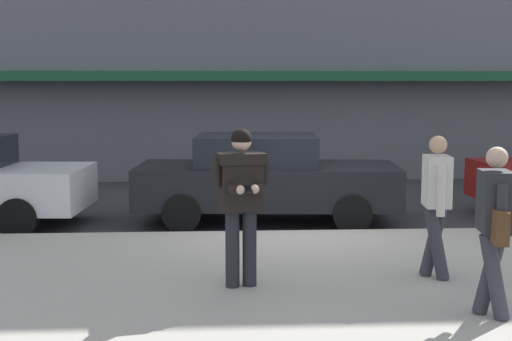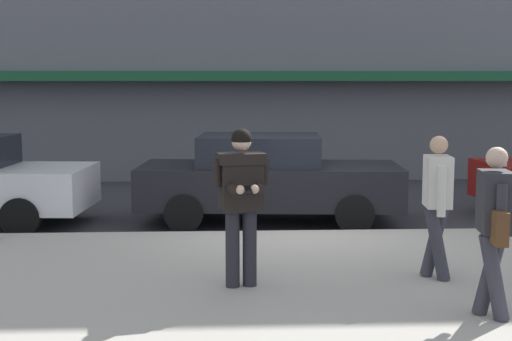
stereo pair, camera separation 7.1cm
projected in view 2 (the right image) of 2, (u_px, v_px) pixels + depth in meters
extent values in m
plane|color=#333338|center=(296.00, 236.00, 11.41)|extent=(80.00, 80.00, 0.00)
cube|color=#A8A399|center=(402.00, 280.00, 8.63)|extent=(32.00, 5.30, 0.14)
cube|color=silver|center=(357.00, 235.00, 11.51)|extent=(28.00, 0.12, 0.01)
cube|color=#195133|center=(311.00, 76.00, 17.24)|extent=(26.60, 0.70, 0.24)
cylinder|color=black|center=(54.00, 200.00, 13.02)|extent=(0.65, 0.27, 0.64)
cylinder|color=black|center=(21.00, 217.00, 11.32)|extent=(0.65, 0.27, 0.64)
cube|color=black|center=(270.00, 185.00, 12.45)|extent=(4.63, 2.17, 0.70)
cube|color=black|center=(259.00, 150.00, 12.38)|extent=(2.19, 1.80, 0.52)
cylinder|color=black|center=(345.00, 197.00, 13.30)|extent=(0.66, 0.27, 0.64)
cylinder|color=black|center=(354.00, 214.00, 11.60)|extent=(0.66, 0.27, 0.64)
cylinder|color=black|center=(196.00, 196.00, 13.39)|extent=(0.66, 0.27, 0.64)
cylinder|color=black|center=(184.00, 213.00, 11.69)|extent=(0.66, 0.27, 0.64)
cylinder|color=black|center=(511.00, 194.00, 13.69)|extent=(0.65, 0.26, 0.64)
cylinder|color=#23232B|center=(250.00, 248.00, 8.10)|extent=(0.16, 0.16, 0.88)
cylinder|color=#23232B|center=(233.00, 249.00, 8.05)|extent=(0.16, 0.16, 0.88)
cube|color=black|center=(241.00, 182.00, 7.98)|extent=(0.51, 0.39, 0.64)
cube|color=black|center=(241.00, 158.00, 7.95)|extent=(0.58, 0.44, 0.12)
cylinder|color=black|center=(264.00, 172.00, 8.04)|extent=(0.11, 0.11, 0.30)
cylinder|color=black|center=(257.00, 187.00, 7.87)|extent=(0.16, 0.31, 0.10)
sphere|color=beige|center=(255.00, 189.00, 7.72)|extent=(0.10, 0.10, 0.10)
cylinder|color=black|center=(217.00, 173.00, 7.90)|extent=(0.11, 0.11, 0.30)
cylinder|color=black|center=(231.00, 188.00, 7.80)|extent=(0.16, 0.31, 0.10)
sphere|color=beige|center=(240.00, 190.00, 7.68)|extent=(0.10, 0.10, 0.10)
cube|color=black|center=(248.00, 190.00, 7.66)|extent=(0.10, 0.15, 0.07)
sphere|color=beige|center=(241.00, 141.00, 7.90)|extent=(0.22, 0.22, 0.22)
sphere|color=black|center=(241.00, 139.00, 7.89)|extent=(0.23, 0.23, 0.23)
cylinder|color=#33333D|center=(437.00, 244.00, 8.33)|extent=(0.34, 0.18, 0.87)
cylinder|color=#33333D|center=(434.00, 241.00, 8.50)|extent=(0.34, 0.18, 0.87)
cube|color=silver|center=(438.00, 181.00, 8.32)|extent=(0.32, 0.45, 0.60)
cylinder|color=silver|center=(442.00, 191.00, 8.09)|extent=(0.10, 0.10, 0.58)
cylinder|color=silver|center=(433.00, 185.00, 8.58)|extent=(0.10, 0.10, 0.58)
sphere|color=tan|center=(439.00, 145.00, 8.27)|extent=(0.21, 0.21, 0.21)
cylinder|color=#33333D|center=(490.00, 272.00, 7.09)|extent=(0.34, 0.19, 0.87)
cylinder|color=#33333D|center=(494.00, 277.00, 6.91)|extent=(0.34, 0.19, 0.87)
cube|color=#2D2D33|center=(495.00, 202.00, 6.91)|extent=(0.33, 0.45, 0.60)
cylinder|color=#2D2D33|center=(489.00, 205.00, 7.17)|extent=(0.10, 0.10, 0.58)
cylinder|color=#2D2D33|center=(501.00, 215.00, 6.68)|extent=(0.10, 0.10, 0.58)
sphere|color=beige|center=(497.00, 158.00, 6.86)|extent=(0.21, 0.21, 0.21)
cube|color=brown|center=(500.00, 228.00, 6.64)|extent=(0.15, 0.25, 0.32)
cylinder|color=#4C4C51|center=(499.00, 200.00, 10.88)|extent=(0.07, 0.07, 1.05)
cube|color=gray|center=(501.00, 159.00, 10.80)|extent=(0.12, 0.18, 0.22)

